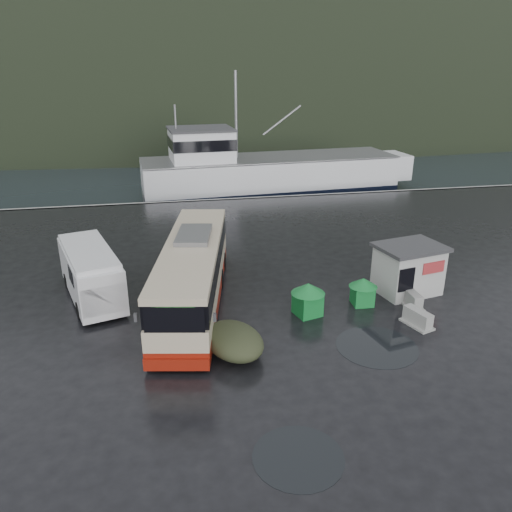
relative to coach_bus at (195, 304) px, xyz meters
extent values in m
plane|color=black|center=(1.63, -1.32, 0.00)|extent=(160.00, 160.00, 0.00)
cube|color=black|center=(1.63, 108.68, 0.00)|extent=(300.00, 180.00, 0.02)
cube|color=#999993|center=(1.63, 18.68, 0.00)|extent=(160.00, 0.60, 1.50)
ellipsoid|color=black|center=(11.63, 248.68, 0.00)|extent=(780.00, 540.00, 570.00)
cylinder|color=black|center=(6.81, -5.12, 0.01)|extent=(3.24, 3.24, 0.01)
cylinder|color=black|center=(2.17, -10.29, 0.01)|extent=(2.66, 2.66, 0.01)
camera|label=1|loc=(-1.11, -21.02, 10.50)|focal=35.00mm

